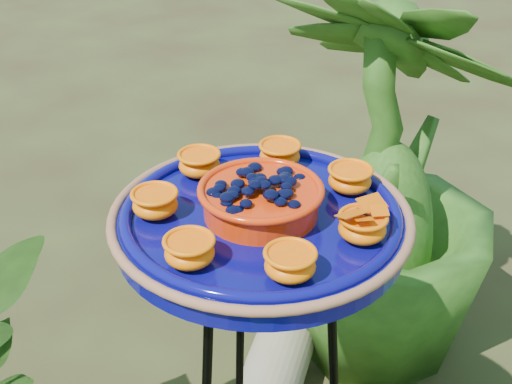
# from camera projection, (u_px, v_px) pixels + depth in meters

# --- Properties ---
(feeder_dish) EXTENTS (0.61, 0.61, 0.11)m
(feeder_dish) POSITION_uv_depth(u_px,v_px,m) (261.00, 215.00, 1.11)
(feeder_dish) COLOR #080863
(feeder_dish) RESTS_ON tripod_stand
(shrub_back_right) EXTENTS (0.79, 0.79, 1.14)m
(shrub_back_right) POSITION_uv_depth(u_px,v_px,m) (388.00, 183.00, 1.94)
(shrub_back_right) COLOR #224412
(shrub_back_right) RESTS_ON ground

